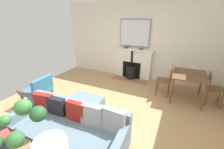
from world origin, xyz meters
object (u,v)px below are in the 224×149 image
object	(u,v)px
mantel_bowl_far	(141,49)
dining_table	(189,78)
fireplace	(132,66)
sofa	(69,131)
dining_chair_by_back_wall	(212,86)
mantel_bowl_near	(126,47)
potted_plant	(22,130)
dining_chair_near_fireplace	(167,78)
ottoman	(84,106)
armchair_accent	(39,89)

from	to	relation	value
mantel_bowl_far	dining_table	distance (m)	1.81
fireplace	sofa	bearing A→B (deg)	0.25
dining_chair_by_back_wall	fireplace	bearing A→B (deg)	-108.24
mantel_bowl_near	mantel_bowl_far	size ratio (longest dim) A/B	1.10
mantel_bowl_near	potted_plant	size ratio (longest dim) A/B	0.27
mantel_bowl_far	dining_table	xyz separation A→B (m)	(0.79, 1.55, -0.48)
sofa	dining_chair_near_fireplace	world-z (taller)	dining_chair_near_fireplace
mantel_bowl_near	ottoman	world-z (taller)	mantel_bowl_near
fireplace	dining_chair_near_fireplace	xyz separation A→B (m)	(0.79, 1.30, 0.05)
mantel_bowl_far	sofa	distance (m)	3.54
dining_table	dining_chair_near_fireplace	world-z (taller)	dining_chair_near_fireplace
mantel_bowl_near	dining_table	distance (m)	2.30
mantel_bowl_near	armchair_accent	bearing A→B (deg)	-25.31
dining_chair_near_fireplace	fireplace	bearing A→B (deg)	-121.36
mantel_bowl_far	armchair_accent	bearing A→B (deg)	-34.02
sofa	mantel_bowl_far	bearing A→B (deg)	175.52
dining_chair_by_back_wall	dining_chair_near_fireplace	bearing A→B (deg)	-89.79
fireplace	ottoman	size ratio (longest dim) A/B	1.80
mantel_bowl_far	dining_chair_by_back_wall	distance (m)	2.33
ottoman	dining_table	size ratio (longest dim) A/B	0.82
ottoman	dining_chair_near_fireplace	size ratio (longest dim) A/B	0.88
dining_chair_near_fireplace	mantel_bowl_near	bearing A→B (deg)	-117.00
sofa	dining_chair_by_back_wall	size ratio (longest dim) A/B	2.41
armchair_accent	dining_chair_near_fireplace	bearing A→B (deg)	124.14
armchair_accent	dining_chair_near_fireplace	world-z (taller)	dining_chair_near_fireplace
mantel_bowl_far	ottoman	world-z (taller)	mantel_bowl_far
ottoman	dining_table	xyz separation A→B (m)	(-1.80, 2.14, 0.40)
mantel_bowl_near	potted_plant	bearing A→B (deg)	6.95
sofa	fireplace	bearing A→B (deg)	-179.75
mantel_bowl_near	sofa	xyz separation A→B (m)	(3.45, 0.28, -0.78)
fireplace	dining_table	world-z (taller)	fireplace
mantel_bowl_far	dining_chair_near_fireplace	xyz separation A→B (m)	(0.80, 1.01, -0.59)
dining_table	potted_plant	bearing A→B (deg)	-24.59
mantel_bowl_near	potted_plant	distance (m)	4.29
potted_plant	dining_table	distance (m)	3.84
fireplace	ottoman	distance (m)	2.61
mantel_bowl_near	sofa	size ratio (longest dim) A/B	0.08
mantel_bowl_near	dining_table	bearing A→B (deg)	69.32
ottoman	armchair_accent	distance (m)	1.29
dining_table	dining_chair_by_back_wall	size ratio (longest dim) A/B	1.14
potted_plant	mantel_bowl_near	bearing A→B (deg)	-173.05
fireplace	mantel_bowl_far	world-z (taller)	mantel_bowl_far
fireplace	mantel_bowl_near	xyz separation A→B (m)	(-0.01, -0.27, 0.65)
mantel_bowl_far	potted_plant	xyz separation A→B (m)	(4.26, -0.03, 0.01)
mantel_bowl_far	ottoman	xyz separation A→B (m)	(2.59, -0.58, -0.88)
armchair_accent	dining_chair_near_fireplace	xyz separation A→B (m)	(-1.94, 2.86, 0.07)
mantel_bowl_near	fireplace	bearing A→B (deg)	88.60
fireplace	dining_chair_by_back_wall	size ratio (longest dim) A/B	1.68
mantel_bowl_near	armchair_accent	world-z (taller)	mantel_bowl_near
mantel_bowl_far	dining_chair_by_back_wall	size ratio (longest dim) A/B	0.17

